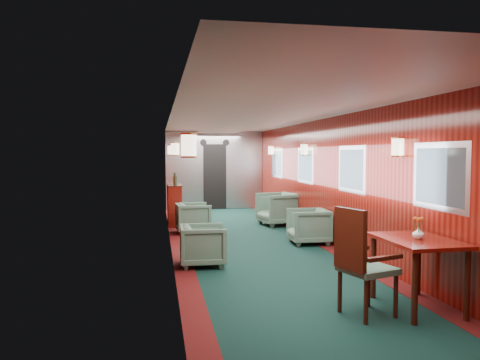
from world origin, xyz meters
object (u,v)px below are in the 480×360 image
Objects in this scene: dining_table at (417,250)px; armchair_right_near at (308,226)px; credenza at (174,204)px; armchair_right_far at (278,209)px; armchair_left_far at (193,218)px; armchair_left_near at (203,245)px; side_chair at (360,258)px.

armchair_right_near is (0.00, 3.78, -0.32)m from dining_table.
credenza is 2.50m from armchair_right_far.
armchair_left_near is at bearing 174.48° from armchair_left_far.
side_chair is at bearing -7.91° from armchair_right_near.
armchair_right_near is (2.07, -1.59, 0.01)m from armchair_left_far.
dining_table is 0.84× the size of credenza.
credenza reaches higher than armchair_right_far.
side_chair is 3.99m from armchair_right_near.
side_chair is at bearing -149.49° from armchair_left_near.
credenza reaches higher than dining_table.
side_chair is 1.57× the size of armchair_right_near.
dining_table is at bearing -70.01° from credenza.
credenza is 4.29m from armchair_left_near.
armchair_left_far is 0.83× the size of armchair_right_far.
armchair_left_near is at bearing 101.73° from side_chair.
armchair_right_far is (0.01, 2.33, 0.06)m from armchair_right_near.
armchair_left_near is (-2.14, 2.39, -0.34)m from dining_table.
side_chair is 1.61× the size of armchair_left_far.
side_chair reaches higher than armchair_left_near.
armchair_right_far is (2.08, 0.74, 0.07)m from armchair_left_far.
credenza is at bearing -137.18° from armchair_right_near.
armchair_left_near is (-1.40, 2.52, -0.31)m from side_chair.
armchair_left_near is at bearing 131.35° from dining_table.
dining_table is 3.79m from armchair_right_near.
armchair_right_far is at bearing -28.57° from armchair_left_near.
credenza is 1.74× the size of armchair_left_far.
credenza reaches higher than side_chair.
armchair_right_far is at bearing 65.84° from side_chair.
armchair_left_near is at bearing -54.18° from armchair_right_near.
credenza is at bearing 5.27° from armchair_left_near.
armchair_right_near is at bearing 89.48° from dining_table.
armchair_right_far is (2.15, 3.72, 0.08)m from armchair_left_near.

